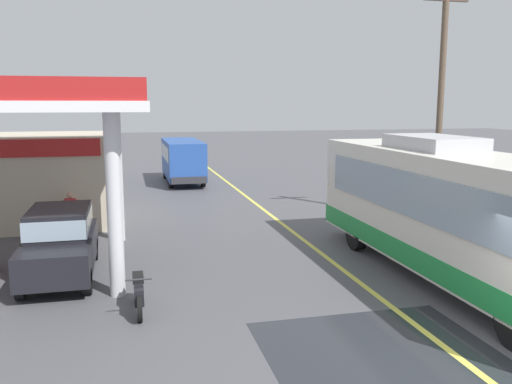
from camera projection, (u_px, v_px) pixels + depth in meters
The scene contains 10 objects.
ground at pixel (239, 191), 28.22m from camera, with size 120.00×120.00×0.00m, color #4C4C51.
lane_divider_stripe at pixel (262, 209), 23.43m from camera, with size 0.16×50.00×0.01m, color #D8CC4C.
wet_puddle_patch at pixel (393, 364), 9.44m from camera, with size 4.28×4.68×0.01m, color #26282D.
coach_bus_main at pixel (451, 215), 13.71m from camera, with size 2.60×11.04×3.69m.
gas_station_roadside at pixel (5, 161), 18.15m from camera, with size 9.10×11.95×5.10m.
car_at_pump at pixel (60, 239), 14.09m from camera, with size 1.70×4.20×1.82m.
minibus_opposing_lane at pixel (183, 157), 30.99m from camera, with size 2.04×6.13×2.44m.
motorcycle_parked_forecourt at pixel (139, 291), 11.82m from camera, with size 0.55×1.80×0.92m.
pedestrian_near_pump at pixel (71, 213), 17.89m from camera, with size 0.55×0.22×1.66m.
utility_pole_roadside at pixel (441, 101), 20.32m from camera, with size 1.80×0.24×8.93m.
Camera 1 is at (-5.71, -7.28, 4.54)m, focal length 37.58 mm.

